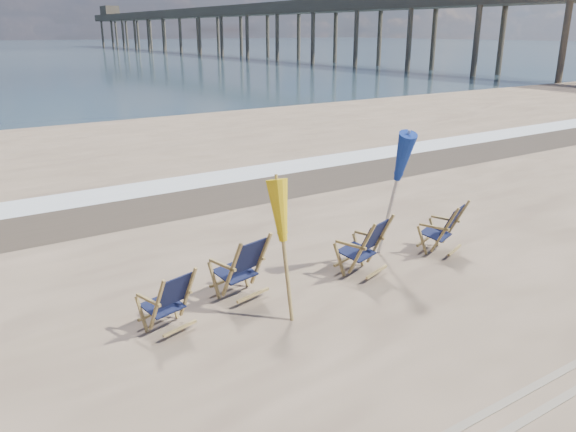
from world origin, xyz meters
name	(u,v)px	position (x,y,z in m)	size (l,w,h in m)	color
surf_foam	(158,187)	(0.00, 8.30, 0.00)	(200.00, 1.40, 0.01)	silver
wet_sand_strip	(181,201)	(0.00, 6.80, 0.00)	(200.00, 2.60, 0.00)	#42362A
tire_tracks	(561,431)	(0.00, -2.80, 0.01)	(80.00, 1.30, 0.01)	gray
beach_chair_0	(188,295)	(-2.23, 1.25, 0.45)	(0.58, 0.65, 0.91)	#121734
beach_chair_1	(261,262)	(-0.91, 1.56, 0.52)	(0.66, 0.75, 1.04)	#121734
beach_chair_2	(380,241)	(1.17, 1.21, 0.52)	(0.66, 0.74, 1.03)	#121734
beach_chair_3	(456,224)	(2.97, 1.17, 0.49)	(0.63, 0.71, 0.98)	#121734
umbrella_yellow	(285,218)	(-0.97, 0.79, 1.43)	(0.30, 0.30, 1.95)	#A78A4B
umbrella_blue	(394,154)	(1.58, 1.42, 1.90)	(0.30, 0.30, 2.45)	#A5A5AD
fishing_pier	(237,24)	(38.00, 74.00, 4.65)	(4.40, 140.00, 9.30)	brown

